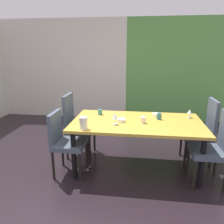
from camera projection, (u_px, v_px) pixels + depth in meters
The scene contains 16 objects.
ground_plane at pixel (91, 177), 3.16m from camera, with size 6.25×5.84×0.02m, color black.
back_panel_interior at pixel (61, 70), 5.73m from camera, with size 3.43×0.10×2.52m, color silver.
garden_window_panel at pixel (184, 71), 5.34m from camera, with size 2.82×0.10×2.52m, color #5B9D4B.
dining_table at pixel (137, 126), 3.23m from camera, with size 1.90×1.05×0.75m.
chair_right_near at pixel (215, 146), 2.85m from camera, with size 0.44×0.44×1.01m.
chair_left_near at pixel (64, 139), 3.11m from camera, with size 0.45×0.44×0.93m.
chair_left_far at pixel (75, 123), 3.67m from camera, with size 0.45×0.44×1.06m.
chair_right_far at pixel (203, 129), 3.42m from camera, with size 0.44×0.44×1.04m.
wine_glass_east at pixel (115, 116), 3.04m from camera, with size 0.08×0.08×0.16m.
wine_glass_near_window at pixel (190, 112), 3.35m from camera, with size 0.07×0.07×0.13m.
serving_bowl_near_shelf at pixel (121, 120), 3.18m from camera, with size 0.12×0.12×0.05m, color white.
serving_bowl_left at pixel (157, 115), 3.46m from camera, with size 0.14×0.14×0.04m, color #F2EEC5.
cup_rear at pixel (100, 112), 3.53m from camera, with size 0.07×0.07×0.09m, color #317972.
cup_north at pixel (143, 120), 3.12m from camera, with size 0.07×0.07×0.09m, color beige.
cup_corner at pixel (159, 116), 3.29m from camera, with size 0.07×0.07×0.09m, color #2A6770.
pitcher_right at pixel (83, 123), 2.88m from camera, with size 0.12×0.11×0.16m.
Camera 1 is at (0.67, -2.72, 1.76)m, focal length 35.00 mm.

